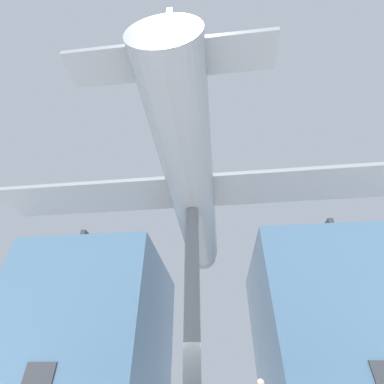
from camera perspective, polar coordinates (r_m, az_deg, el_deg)
glass_pavilion_left at (r=26.52m, az=-19.77°, el=-25.98°), size 10.66×14.07×11.16m
glass_pavilion_right at (r=25.84m, az=27.55°, el=-24.05°), size 10.66×14.07×11.16m
support_pylon_central at (r=9.81m, az=0.00°, el=-23.20°), size 0.57×0.57×7.51m
suspended_airplane at (r=12.02m, az=0.13°, el=-0.68°), size 17.98×15.27×3.21m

